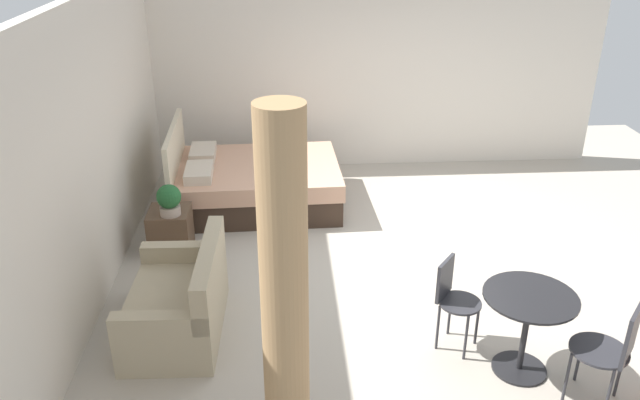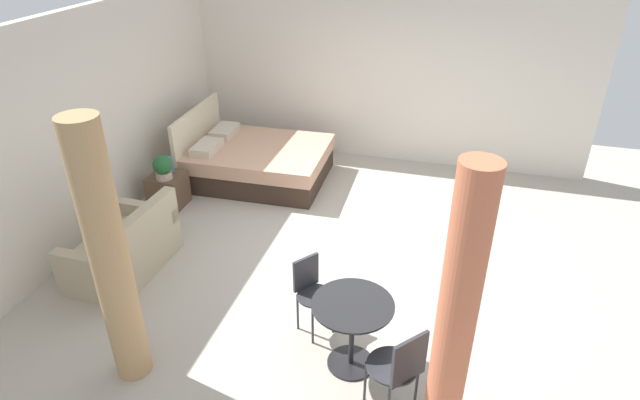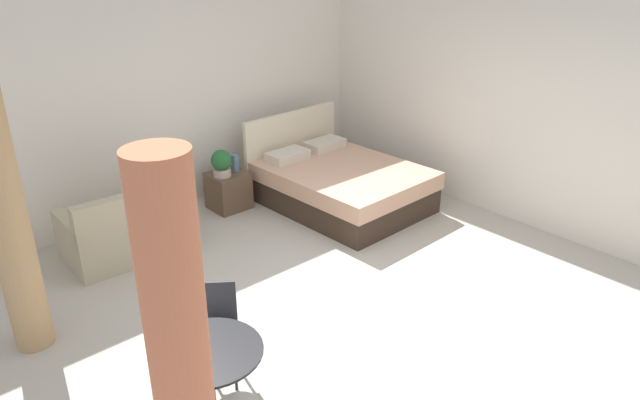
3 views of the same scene
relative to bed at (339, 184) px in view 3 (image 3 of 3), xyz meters
The scene contains 11 objects.
ground_plane 2.29m from the bed, 129.28° to the right, with size 8.62×9.40×0.02m, color #B2A899.
wall_back 2.31m from the bed, 134.91° to the left, with size 8.62×0.12×2.78m, color silver.
wall_right 2.48m from the bed, 52.05° to the right, with size 0.12×6.40×2.78m, color silver.
bed is the anchor object (origin of this frame).
couch 2.73m from the bed, 168.13° to the left, with size 1.32×0.83×0.84m.
nightstand 1.45m from the bed, 142.51° to the left, with size 0.46×0.45×0.48m.
potted_plant 1.55m from the bed, 146.05° to the left, with size 0.26×0.26×0.35m.
vase 1.37m from the bed, 139.99° to the left, with size 0.10×0.10×0.23m.
balcony_table 4.10m from the bed, 145.85° to the right, with size 0.74×0.74×0.73m.
cafe_chair_near_window 3.51m from the bed, 149.14° to the right, with size 0.51×0.51×0.82m.
curtain_right 4.12m from the bed, behind, with size 0.32×0.32×2.50m.
Camera 3 is at (-3.51, -3.41, 3.23)m, focal length 33.16 mm.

